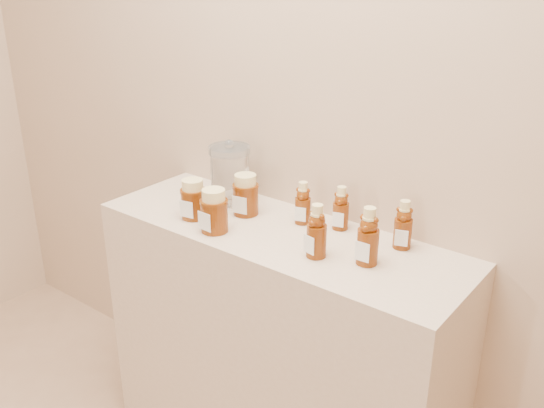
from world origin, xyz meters
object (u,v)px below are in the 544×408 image
Objects in this scene: display_table at (277,353)px; bear_bottle_back_left at (303,200)px; honey_jar_left at (193,199)px; glass_canister at (230,172)px; bear_bottle_front_left at (317,228)px.

display_table is 7.78× the size of bear_bottle_back_left.
honey_jar_left reaches higher than display_table.
glass_canister reaches higher than display_table.
display_table is 5.66× the size of glass_canister.
glass_canister is at bearing 161.47° from display_table.
display_table is 0.54m from bear_bottle_back_left.
bear_bottle_back_left is at bearing 20.43° from honey_jar_left.
honey_jar_left is (-0.30, -0.18, -0.01)m from bear_bottle_back_left.
bear_bottle_front_left is 0.83× the size of glass_canister.
glass_canister is at bearing 162.29° from bear_bottle_back_left.
bear_bottle_back_left reaches higher than honey_jar_left.
bear_bottle_back_left is (0.02, 0.10, 0.53)m from display_table.
glass_canister reaches higher than honey_jar_left.
honey_jar_left is at bearing -166.36° from bear_bottle_front_left.
display_table is 0.63m from glass_canister.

